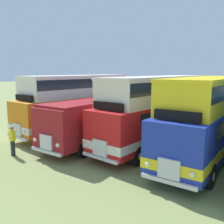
% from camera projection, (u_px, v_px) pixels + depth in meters
% --- Properties ---
extents(ground_plane, '(200.00, 200.00, 0.00)m').
position_uv_depth(ground_plane, '(152.00, 147.00, 16.10)').
color(ground_plane, '#8C9956').
extents(bus_first_in_row, '(2.94, 10.31, 4.49)m').
position_uv_depth(bus_first_in_row, '(77.00, 101.00, 19.74)').
color(bus_first_in_row, orange).
rests_on(bus_first_in_row, ground).
extents(bus_second_in_row, '(2.99, 11.67, 2.99)m').
position_uv_depth(bus_second_in_row, '(110.00, 115.00, 17.76)').
color(bus_second_in_row, maroon).
rests_on(bus_second_in_row, ground).
extents(bus_third_in_row, '(3.06, 10.66, 4.49)m').
position_uv_depth(bus_third_in_row, '(157.00, 108.00, 16.03)').
color(bus_third_in_row, red).
rests_on(bus_third_in_row, ground).
extents(bus_fourth_in_row, '(2.92, 10.24, 4.49)m').
position_uv_depth(bus_fourth_in_row, '(207.00, 115.00, 13.52)').
color(bus_fourth_in_row, '#1E339E').
rests_on(bus_fourth_in_row, ground).
extents(marshal_person, '(0.36, 0.24, 1.73)m').
position_uv_depth(marshal_person, '(12.00, 141.00, 14.26)').
color(marshal_person, '#23232D').
rests_on(marshal_person, ground).
extents(rope_fence_line, '(19.61, 0.08, 1.05)m').
position_uv_depth(rope_fence_line, '(207.00, 113.00, 24.73)').
color(rope_fence_line, '#8C704C').
rests_on(rope_fence_line, ground).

